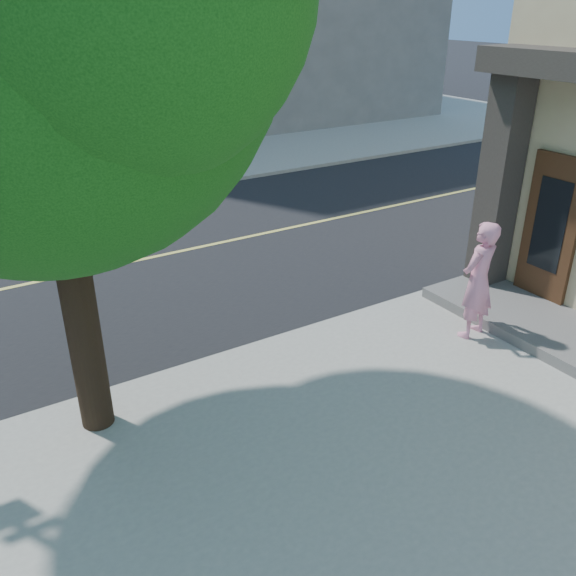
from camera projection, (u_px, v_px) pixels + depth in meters
sidewalk_ne at (195, 111)px, 30.22m from camera, size 29.00×25.00×0.12m
man_on_phone at (478, 280)px, 9.48m from camera, size 0.78×0.59×1.94m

